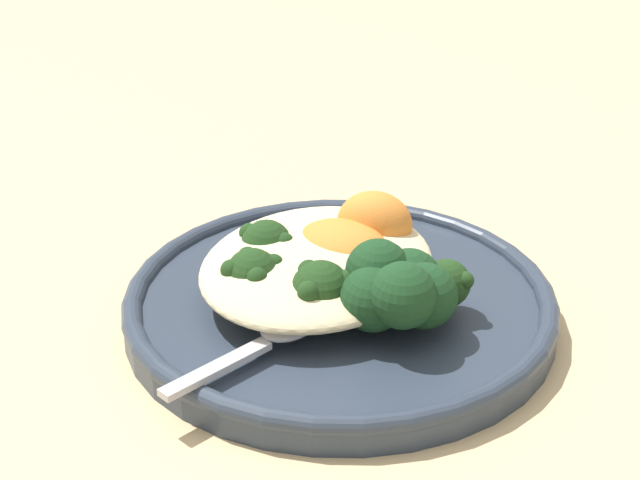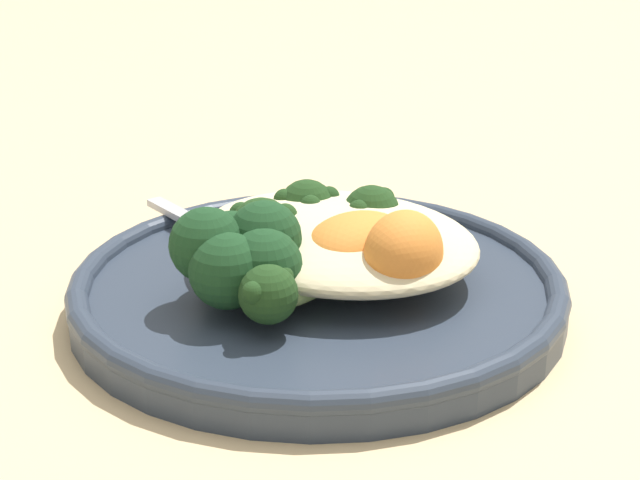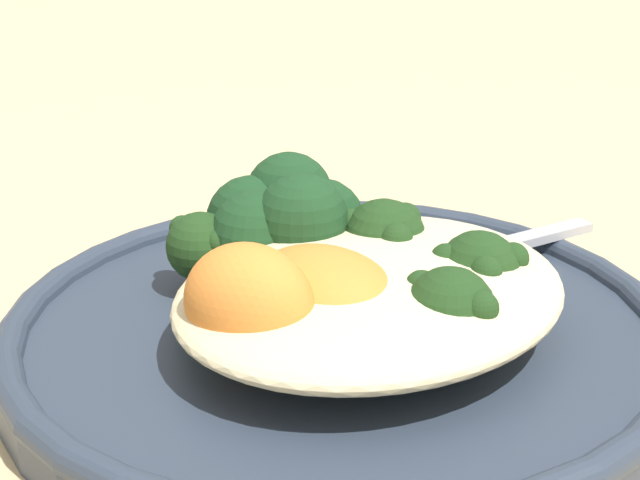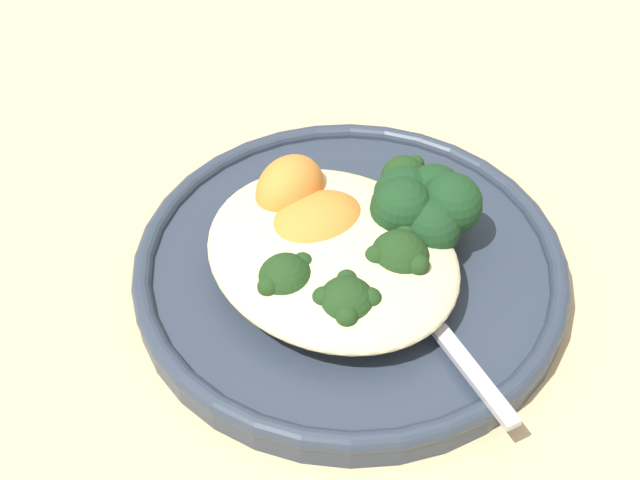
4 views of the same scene
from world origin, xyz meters
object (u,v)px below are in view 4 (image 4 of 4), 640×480
(sweet_potato_chunk_0, at_px, (318,227))
(sweet_potato_chunk_1, at_px, (290,190))
(kale_tuft, at_px, (424,206))
(broccoli_stalk_2, at_px, (385,257))
(broccoli_stalk_1, at_px, (343,297))
(broccoli_stalk_3, at_px, (383,194))
(quinoa_mound, at_px, (329,251))
(broccoli_stalk_0, at_px, (296,267))
(spoon, at_px, (432,320))
(plate, at_px, (354,271))

(sweet_potato_chunk_0, xyz_separation_m, sweet_potato_chunk_1, (0.03, -0.01, 0.01))
(kale_tuft, bearing_deg, broccoli_stalk_2, 101.60)
(broccoli_stalk_1, bearing_deg, broccoli_stalk_3, 148.12)
(broccoli_stalk_3, xyz_separation_m, sweet_potato_chunk_0, (0.00, 0.05, 0.00))
(quinoa_mound, bearing_deg, sweet_potato_chunk_0, -20.99)
(broccoli_stalk_0, height_order, broccoli_stalk_1, same)
(broccoli_stalk_0, relative_size, spoon, 0.78)
(quinoa_mound, bearing_deg, sweet_potato_chunk_1, -14.95)
(broccoli_stalk_3, relative_size, kale_tuft, 1.42)
(broccoli_stalk_1, relative_size, sweet_potato_chunk_1, 1.65)
(quinoa_mound, distance_m, broccoli_stalk_1, 0.04)
(broccoli_stalk_3, relative_size, sweet_potato_chunk_0, 1.51)
(broccoli_stalk_1, height_order, broccoli_stalk_2, broccoli_stalk_2)
(plate, bearing_deg, broccoli_stalk_3, -66.59)
(broccoli_stalk_2, bearing_deg, broccoli_stalk_1, -101.48)
(plate, bearing_deg, sweet_potato_chunk_1, 2.81)
(kale_tuft, bearing_deg, sweet_potato_chunk_0, 56.90)
(broccoli_stalk_0, xyz_separation_m, kale_tuft, (-0.02, -0.08, 0.01))
(broccoli_stalk_3, xyz_separation_m, sweet_potato_chunk_1, (0.03, 0.05, 0.01))
(plate, height_order, sweet_potato_chunk_1, sweet_potato_chunk_1)
(broccoli_stalk_0, bearing_deg, broccoli_stalk_1, 74.79)
(broccoli_stalk_3, bearing_deg, plate, -155.71)
(sweet_potato_chunk_1, bearing_deg, spoon, 178.63)
(broccoli_stalk_1, bearing_deg, sweet_potato_chunk_1, -173.95)
(broccoli_stalk_3, distance_m, sweet_potato_chunk_0, 0.05)
(plate, bearing_deg, broccoli_stalk_1, 125.79)
(broccoli_stalk_3, height_order, spoon, broccoli_stalk_3)
(plate, distance_m, sweet_potato_chunk_1, 0.06)
(broccoli_stalk_0, xyz_separation_m, sweet_potato_chunk_1, (0.04, -0.04, 0.01))
(plate, xyz_separation_m, quinoa_mound, (0.01, 0.01, 0.02))
(broccoli_stalk_3, distance_m, kale_tuft, 0.03)
(sweet_potato_chunk_1, bearing_deg, broccoli_stalk_3, -126.56)
(sweet_potato_chunk_0, height_order, spoon, sweet_potato_chunk_0)
(kale_tuft, bearing_deg, broccoli_stalk_1, 99.27)
(broccoli_stalk_0, distance_m, broccoli_stalk_3, 0.08)
(sweet_potato_chunk_1, height_order, spoon, sweet_potato_chunk_1)
(sweet_potato_chunk_1, bearing_deg, broccoli_stalk_0, 140.49)
(sweet_potato_chunk_0, height_order, kale_tuft, kale_tuft)
(sweet_potato_chunk_0, distance_m, kale_tuft, 0.06)
(plate, bearing_deg, kale_tuft, -105.59)
(sweet_potato_chunk_0, bearing_deg, kale_tuft, -123.10)
(broccoli_stalk_0, height_order, spoon, broccoli_stalk_0)
(sweet_potato_chunk_0, relative_size, sweet_potato_chunk_1, 1.31)
(plate, height_order, broccoli_stalk_3, broccoli_stalk_3)
(plate, relative_size, broccoli_stalk_0, 3.13)
(broccoli_stalk_2, height_order, sweet_potato_chunk_1, sweet_potato_chunk_1)
(broccoli_stalk_0, bearing_deg, sweet_potato_chunk_0, -176.45)
(broccoli_stalk_1, xyz_separation_m, spoon, (-0.04, -0.03, -0.01))
(broccoli_stalk_0, relative_size, broccoli_stalk_3, 0.88)
(quinoa_mound, height_order, broccoli_stalk_1, broccoli_stalk_1)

